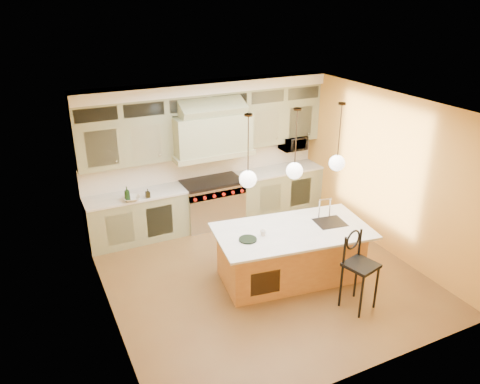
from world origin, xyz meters
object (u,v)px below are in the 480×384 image
counter_stool (359,266)px  microwave (293,143)px  kitchen_island (291,252)px  range (212,202)px

counter_stool → microwave: size_ratio=2.30×
kitchen_island → counter_stool: bearing=-58.4°
counter_stool → range: bearing=89.6°
kitchen_island → counter_stool: 1.24m
range → kitchen_island: bearing=-80.4°
kitchen_island → counter_stool: size_ratio=2.13×
kitchen_island → microwave: (1.54, 2.50, 0.98)m
microwave → counter_stool: bearing=-106.3°
range → microwave: bearing=3.1°
counter_stool → microwave: microwave is taller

